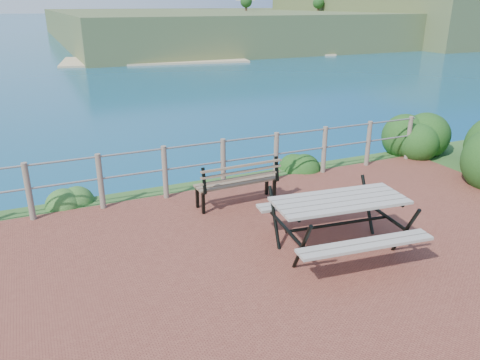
% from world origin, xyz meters
% --- Properties ---
extents(ground, '(10.00, 7.00, 0.12)m').
position_xyz_m(ground, '(0.00, 0.00, 0.00)').
color(ground, brown).
rests_on(ground, ground).
extents(ocean, '(1200.00, 1200.00, 0.00)m').
position_xyz_m(ocean, '(0.00, 200.00, 0.00)').
color(ocean, '#14677A').
rests_on(ocean, ground).
extents(safety_railing, '(9.40, 0.10, 1.00)m').
position_xyz_m(safety_railing, '(0.00, 3.35, 0.57)').
color(safety_railing, '#6B5B4C').
rests_on(safety_railing, ground).
extents(distant_bay, '(290.00, 232.36, 24.00)m').
position_xyz_m(distant_bay, '(173.07, 202.61, -1.52)').
color(distant_bay, '#485A2D').
rests_on(distant_bay, ground).
extents(picnic_table, '(1.97, 1.64, 0.80)m').
position_xyz_m(picnic_table, '(0.60, 0.43, 0.51)').
color(picnic_table, '#9E978D').
rests_on(picnic_table, ground).
extents(park_bench, '(1.52, 0.43, 0.85)m').
position_xyz_m(park_bench, '(-0.06, 2.57, 0.56)').
color(park_bench, brown).
rests_on(park_bench, ground).
extents(shrub_right_edge, '(1.23, 1.23, 1.75)m').
position_xyz_m(shrub_right_edge, '(5.21, 3.52, 0.00)').
color(shrub_right_edge, '#184013').
rests_on(shrub_right_edge, ground).
extents(shrub_lip_west, '(0.69, 0.69, 0.40)m').
position_xyz_m(shrub_lip_west, '(-2.81, 3.98, 0.00)').
color(shrub_lip_west, '#265821').
rests_on(shrub_lip_west, ground).
extents(shrub_lip_east, '(0.83, 0.83, 0.59)m').
position_xyz_m(shrub_lip_east, '(2.04, 3.89, 0.00)').
color(shrub_lip_east, '#184013').
rests_on(shrub_lip_east, ground).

